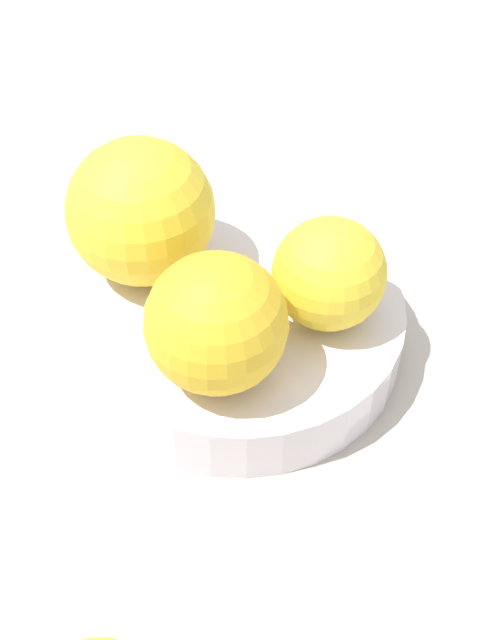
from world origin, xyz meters
The scene contains 5 objects.
ground_plane centered at (0.00, 0.00, -1.00)cm, with size 110.00×110.00×2.00cm, color #BCB29E.
fruit_bowl centered at (0.00, 0.00, 1.70)cm, with size 19.04×19.04×3.58cm.
orange_in_bowl_0 centered at (-0.86, -6.29, 7.81)cm, with size 8.45×8.45×8.45cm, color yellow.
orange_in_bowl_1 centered at (-0.80, 4.82, 6.71)cm, with size 6.27×6.27×6.27cm, color yellow.
orange_in_bowl_2 centered at (5.23, 0.68, 7.24)cm, with size 7.33×7.33×7.33cm, color yellow.
Camera 1 is at (30.75, 11.48, 36.33)cm, focal length 45.33 mm.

